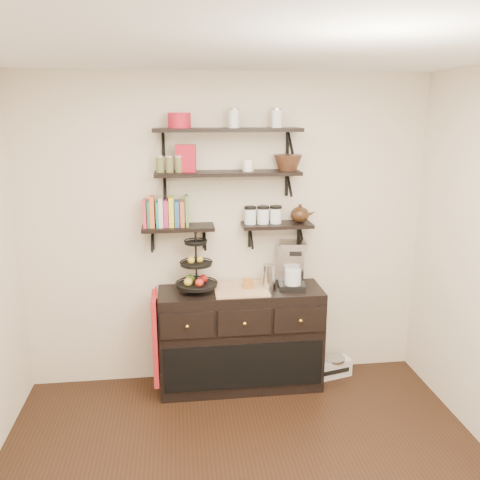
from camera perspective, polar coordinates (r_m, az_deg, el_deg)
name	(u,v)px	position (r m, az deg, el deg)	size (l,w,h in m)	color
ceiling	(261,43)	(2.60, 2.39, 21.26)	(3.50, 3.50, 0.02)	white
back_wall	(227,233)	(4.44, -1.50, 0.83)	(3.50, 0.02, 2.70)	beige
shelf_top	(228,130)	(4.19, -1.40, 12.22)	(1.20, 0.27, 0.23)	black
shelf_mid	(228,174)	(4.21, -1.37, 7.46)	(1.20, 0.27, 0.23)	black
shelf_low_left	(178,228)	(4.28, -6.95, 1.31)	(0.60, 0.25, 0.23)	black
shelf_low_right	(277,226)	(4.37, 4.14, 1.63)	(0.60, 0.25, 0.23)	black
cookbooks	(167,213)	(4.25, -8.19, 3.06)	(0.36, 0.15, 0.26)	#D32E4C
glass_canisters	(263,216)	(4.32, 2.61, 2.71)	(0.32, 0.10, 0.13)	silver
sideboard	(241,338)	(4.53, 0.08, -10.95)	(1.40, 0.50, 0.92)	black
fruit_stand	(197,272)	(4.27, -4.88, -3.58)	(0.35, 0.35, 0.51)	black
candle	(248,283)	(4.34, 0.95, -4.89)	(0.08, 0.08, 0.08)	#915A21
coffee_maker	(292,265)	(4.39, 5.83, -2.83)	(0.25, 0.24, 0.41)	black
thermal_carafe	(269,277)	(4.33, 3.29, -4.20)	(0.11, 0.11, 0.22)	silver
apron	(156,338)	(4.37, -9.45, -10.80)	(0.04, 0.33, 0.76)	maroon
radio	(334,367)	(4.91, 10.53, -13.79)	(0.33, 0.24, 0.18)	silver
recipe_box	(186,158)	(4.18, -6.11, 9.10)	(0.16, 0.06, 0.22)	#AC1324
walnut_bowl	(288,163)	(4.28, 5.38, 8.63)	(0.24, 0.24, 0.13)	black
ramekins	(248,165)	(4.22, 0.90, 8.39)	(0.09, 0.09, 0.10)	white
teapot	(300,213)	(4.39, 6.74, 3.00)	(0.22, 0.16, 0.16)	black
red_pot	(179,120)	(4.16, -6.82, 13.20)	(0.18, 0.18, 0.12)	#AC1324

